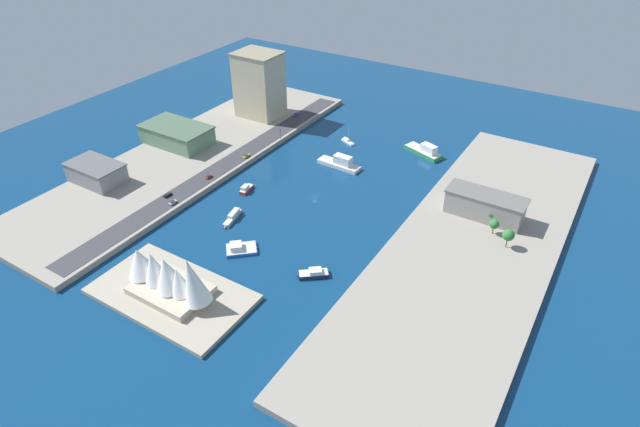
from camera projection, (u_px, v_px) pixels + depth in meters
name	position (u px, v px, depth m)	size (l,w,h in m)	color
ground_plane	(315.00, 197.00, 280.07)	(440.00, 440.00, 0.00)	navy
quay_west	(474.00, 248.00, 241.40)	(70.00, 240.00, 3.02)	gray
quay_east	(194.00, 155.00, 317.04)	(70.00, 240.00, 3.02)	gray
peninsula_point	(172.00, 294.00, 216.40)	(66.61, 37.26, 2.00)	#A89E89
road_strip	(227.00, 164.00, 304.63)	(12.89, 228.00, 0.15)	#38383D
yacht_sleek_gray	(233.00, 217.00, 262.22)	(6.63, 16.94, 3.66)	#999EA3
patrol_launch_navy	(314.00, 273.00, 226.62)	(13.26, 11.97, 3.53)	#1E284C
catamaran_blue	(240.00, 248.00, 241.22)	(16.74, 16.42, 4.08)	blue
ferry_white_commuter	(340.00, 163.00, 306.43)	(28.03, 8.70, 7.54)	silver
ferry_green_doubledeck	(425.00, 151.00, 319.39)	(26.85, 16.11, 7.48)	#2D8C4C
sailboat_small_white	(348.00, 141.00, 333.42)	(11.17, 7.05, 12.91)	white
tugboat_red	(246.00, 189.00, 284.60)	(5.15, 11.56, 3.91)	red
warehouse_low_gray	(96.00, 172.00, 285.28)	(30.83, 18.96, 10.81)	gray
terminal_long_green	(177.00, 134.00, 324.01)	(43.01, 25.45, 11.41)	slate
office_block_beige	(259.00, 84.00, 351.30)	(29.04, 24.34, 43.02)	#C6B793
carpark_squat_concrete	(485.00, 205.00, 256.91)	(38.35, 14.68, 12.40)	gray
sedan_silver	(173.00, 202.00, 268.76)	(2.03, 4.51, 1.57)	black
pickup_red	(209.00, 176.00, 290.57)	(1.89, 4.48, 1.60)	black
taxi_yellow_cab	(246.00, 156.00, 310.87)	(2.01, 4.98, 1.40)	black
hatchback_blue	(296.00, 114.00, 360.88)	(2.00, 4.73, 1.63)	black
suv_black	(168.00, 195.00, 274.84)	(1.98, 4.84, 1.57)	black
traffic_light_waterfront	(280.00, 132.00, 329.42)	(0.36, 0.36, 6.50)	black
opera_landmark	(167.00, 276.00, 210.96)	(44.42, 21.47, 23.65)	#BCAD93
park_tree_cluster	(498.00, 223.00, 244.68)	(17.31, 20.66, 9.42)	brown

